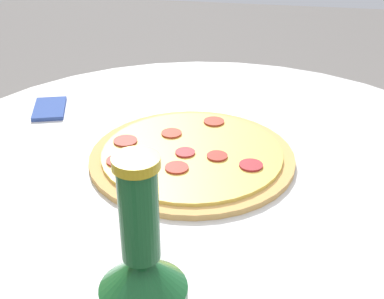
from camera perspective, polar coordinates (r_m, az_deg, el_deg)
table at (r=0.96m, az=1.63°, el=-10.46°), size 1.06×1.06×0.71m
pizza at (r=0.90m, az=-0.03°, el=-0.67°), size 0.35×0.35×0.02m
napkin at (r=1.12m, az=-14.95°, el=4.24°), size 0.12×0.09×0.01m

